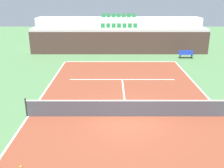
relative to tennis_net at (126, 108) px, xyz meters
The scene contains 15 objects.
ground_plane 0.51m from the tennis_net, ahead, with size 80.00×80.00×0.00m, color #477042.
court_surface 0.50m from the tennis_net, ahead, with size 11.00×24.00×0.01m, color brown.
baseline_far 11.96m from the tennis_net, 90.00° to the left, with size 11.00×0.10×0.00m, color white.
sideline_left 5.47m from the tennis_net, behind, with size 0.10×24.00×0.00m, color white.
sideline_right 5.47m from the tennis_net, ahead, with size 0.10×24.00×0.00m, color white.
service_line_far 6.42m from the tennis_net, 90.00° to the left, with size 8.26×0.10×0.00m, color white.
centre_service_line 3.24m from the tennis_net, 90.00° to the left, with size 0.10×6.40×0.00m, color white.
back_wall 15.37m from the tennis_net, 90.00° to the left, with size 19.64×0.30×2.43m, color #33231E.
stands_tier_lower 16.73m from the tennis_net, 90.00° to the left, with size 19.64×2.40×2.73m, color #9E9E99.
stands_tier_upper 19.15m from the tennis_net, 90.00° to the left, with size 19.64×2.40×3.67m, color #9E9E99.
seating_row_lower 16.96m from the tennis_net, 90.00° to the left, with size 4.12×0.44×0.44m.
seating_row_upper 19.48m from the tennis_net, 90.00° to the left, with size 4.12×0.44×0.44m.
tennis_net is the anchor object (origin of this frame).
player_bench 15.00m from the tennis_net, 62.77° to the left, with size 1.50×0.40×0.85m.
tennis_ball_0 6.23m from the tennis_net, 134.87° to the right, with size 0.07×0.07×0.07m, color #CCE033.
Camera 1 is at (-0.80, -12.85, 6.47)m, focal length 41.40 mm.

